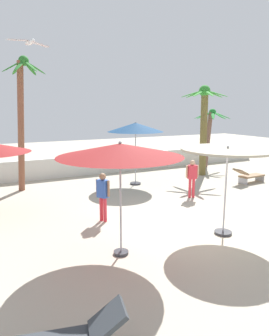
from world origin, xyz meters
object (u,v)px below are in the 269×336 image
patio_umbrella_3 (228,154)px  palm_tree_0 (22,111)px  lounge_chair_2 (249,175)px  seagull_1 (29,42)px  patio_umbrella_1 (120,150)px  palm_tree_1 (210,129)px  patio_umbrella_4 (136,128)px  guest_3 (192,175)px  palm_tree_2 (204,120)px  guest_1 (103,192)px

patio_umbrella_3 → palm_tree_0: (-4.59, 8.13, 1.19)m
patio_umbrella_3 → lounge_chair_2: bearing=37.4°
lounge_chair_2 → seagull_1: (-10.77, -2.32, 5.04)m
patio_umbrella_1 → palm_tree_1: palm_tree_1 is taller
patio_umbrella_3 → palm_tree_1: (6.89, 8.89, 0.01)m
patio_umbrella_4 → guest_3: (1.08, -3.17, -1.85)m
patio_umbrella_4 → lounge_chair_2: bearing=-24.1°
patio_umbrella_4 → palm_tree_2: 4.40m
seagull_1 → palm_tree_1: bearing=29.8°
seagull_1 → palm_tree_0: bearing=85.9°
patio_umbrella_3 → guest_3: 4.18m
palm_tree_0 → guest_1: bearing=-72.6°
palm_tree_1 → lounge_chair_2: (-1.15, -4.49, -2.05)m
palm_tree_1 → guest_1: bearing=-147.5°
patio_umbrella_3 → palm_tree_0: palm_tree_0 is taller
patio_umbrella_4 → patio_umbrella_1: bearing=-119.9°
patio_umbrella_3 → patio_umbrella_4: (0.45, 6.77, 0.38)m
seagull_1 → patio_umbrella_3: bearing=-22.4°
guest_1 → guest_3: size_ratio=1.02×
patio_umbrella_4 → guest_3: size_ratio=1.92×
palm_tree_2 → guest_1: palm_tree_2 is taller
patio_umbrella_1 → patio_umbrella_3: bearing=-3.4°
lounge_chair_2 → seagull_1: bearing=-167.8°
patio_umbrella_3 → lounge_chair_2: (5.74, 4.39, -2.05)m
lounge_chair_2 → guest_1: size_ratio=1.13×
guest_1 → patio_umbrella_1: bearing=-100.5°
patio_umbrella_1 → palm_tree_1: bearing=40.4°
palm_tree_0 → lounge_chair_2: size_ratio=3.21×
guest_3 → seagull_1: 8.08m
palm_tree_1 → patio_umbrella_1: bearing=-139.6°
palm_tree_2 → seagull_1: (-9.87, -4.94, 2.33)m
patio_umbrella_3 → palm_tree_1: size_ratio=0.72×
patio_umbrella_4 → palm_tree_0: 5.28m
guest_3 → palm_tree_2: bearing=45.9°
palm_tree_2 → palm_tree_1: bearing=42.3°
guest_3 → patio_umbrella_1: bearing=-145.0°
palm_tree_0 → guest_3: (6.12, -4.54, -2.65)m
patio_umbrella_3 → patio_umbrella_1: bearing=176.6°
palm_tree_1 → guest_1: size_ratio=2.25×
lounge_chair_2 → palm_tree_1: bearing=75.6°
patio_umbrella_3 → guest_1: bearing=137.3°
patio_umbrella_1 → guest_1: 3.04m
guest_1 → guest_3: (4.40, 0.94, -0.02)m
guest_1 → seagull_1: seagull_1 is taller
lounge_chair_2 → guest_1: guest_1 is taller
lounge_chair_2 → guest_3: (-4.21, -0.80, 0.58)m
patio_umbrella_3 → guest_1: size_ratio=1.63×
patio_umbrella_1 → palm_tree_1: 13.42m
patio_umbrella_4 → palm_tree_2: palm_tree_2 is taller
patio_umbrella_1 → patio_umbrella_4: bearing=60.1°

